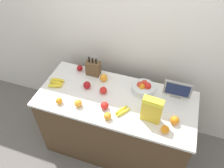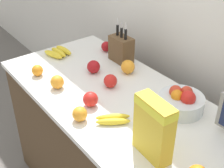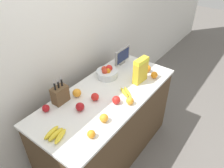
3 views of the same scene
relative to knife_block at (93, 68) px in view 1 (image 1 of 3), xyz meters
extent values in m
plane|color=slate|center=(0.37, -0.29, -1.02)|extent=(14.00, 14.00, 0.00)
cube|color=silver|center=(0.37, 0.31, 0.28)|extent=(9.00, 0.06, 2.60)
cube|color=#4C3823|center=(0.37, -0.29, -0.57)|extent=(1.66, 0.72, 0.90)
cube|color=white|center=(0.37, -0.29, -0.10)|extent=(1.69, 0.75, 0.03)
cube|color=brown|center=(0.00, 0.00, 0.00)|extent=(0.16, 0.10, 0.17)
cylinder|color=black|center=(-0.04, 0.00, 0.12)|extent=(0.02, 0.02, 0.07)
cube|color=silver|center=(-0.04, 0.00, 0.18)|extent=(0.01, 0.00, 0.04)
cylinder|color=black|center=(0.00, 0.00, 0.12)|extent=(0.02, 0.02, 0.06)
cube|color=silver|center=(0.00, 0.00, 0.16)|extent=(0.01, 0.00, 0.04)
cylinder|color=black|center=(0.04, 0.00, 0.12)|extent=(0.02, 0.02, 0.07)
cube|color=silver|center=(0.04, 0.00, 0.17)|extent=(0.01, 0.00, 0.04)
cube|color=gray|center=(0.97, -0.07, -0.07)|extent=(0.10, 0.03, 0.03)
cube|color=gray|center=(0.97, -0.07, 0.03)|extent=(0.28, 0.02, 0.18)
cube|color=#19234C|center=(0.97, -0.08, 0.03)|extent=(0.24, 0.00, 0.15)
cube|color=gold|center=(0.77, -0.44, 0.05)|extent=(0.19, 0.09, 0.28)
cube|color=yellow|center=(0.77, -0.44, 0.17)|extent=(0.20, 0.09, 0.04)
cylinder|color=silver|center=(0.62, -0.09, -0.05)|extent=(0.24, 0.24, 0.08)
sphere|color=red|center=(0.66, -0.09, 0.01)|extent=(0.08, 0.08, 0.08)
sphere|color=red|center=(0.62, -0.06, 0.00)|extent=(0.07, 0.07, 0.07)
sphere|color=red|center=(0.58, -0.10, 0.00)|extent=(0.07, 0.07, 0.07)
sphere|color=orange|center=(0.61, -0.12, 0.00)|extent=(0.06, 0.06, 0.06)
ellipsoid|color=yellow|center=(-0.32, -0.34, -0.07)|extent=(0.17, 0.09, 0.04)
ellipsoid|color=yellow|center=(-0.33, -0.30, -0.07)|extent=(0.17, 0.06, 0.04)
ellipsoid|color=yellow|center=(-0.34, -0.25, -0.07)|extent=(0.17, 0.06, 0.04)
ellipsoid|color=yellow|center=(0.50, -0.45, -0.07)|extent=(0.13, 0.16, 0.03)
ellipsoid|color=yellow|center=(0.48, -0.43, -0.07)|extent=(0.12, 0.16, 0.03)
sphere|color=red|center=(0.22, -0.25, -0.05)|extent=(0.08, 0.08, 0.08)
sphere|color=red|center=(0.31, -0.45, -0.05)|extent=(0.08, 0.08, 0.08)
sphere|color=#A31419|center=(0.02, -0.24, -0.05)|extent=(0.08, 0.08, 0.08)
sphere|color=#A31419|center=(-0.18, 0.01, -0.05)|extent=(0.07, 0.07, 0.07)
sphere|color=orange|center=(-0.16, -0.54, -0.05)|extent=(0.07, 0.07, 0.07)
sphere|color=orange|center=(0.38, -0.56, -0.05)|extent=(0.08, 0.08, 0.08)
sphere|color=orange|center=(0.92, -0.54, -0.05)|extent=(0.08, 0.08, 0.08)
sphere|color=orange|center=(0.16, -0.07, -0.05)|extent=(0.09, 0.09, 0.09)
sphere|color=orange|center=(0.99, -0.41, -0.05)|extent=(0.09, 0.09, 0.09)
sphere|color=orange|center=(0.04, -0.51, -0.05)|extent=(0.08, 0.08, 0.08)
camera|label=1|loc=(0.83, -1.77, 1.63)|focal=35.00mm
camera|label=2|loc=(1.46, -1.18, 0.91)|focal=50.00mm
camera|label=3|loc=(-1.02, -1.39, 1.32)|focal=35.00mm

